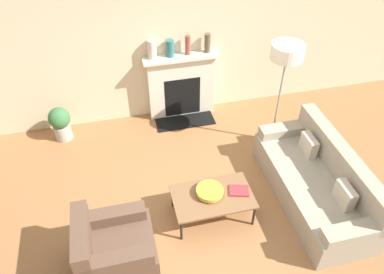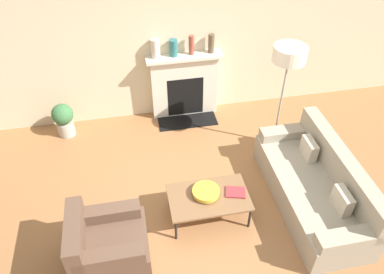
{
  "view_description": "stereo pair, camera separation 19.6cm",
  "coord_description": "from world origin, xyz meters",
  "px_view_note": "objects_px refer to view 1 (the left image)",
  "views": [
    {
      "loc": [
        -0.94,
        -2.96,
        4.12
      ],
      "look_at": [
        0.08,
        1.2,
        0.45
      ],
      "focal_mm": 35.0,
      "sensor_mm": 36.0,
      "label": 1
    },
    {
      "loc": [
        -0.74,
        -3.0,
        4.12
      ],
      "look_at": [
        0.08,
        1.2,
        0.45
      ],
      "focal_mm": 35.0,
      "sensor_mm": 36.0,
      "label": 2
    }
  ],
  "objects_px": {
    "fireplace": "(181,86)",
    "potted_plant": "(60,122)",
    "couch": "(317,182)",
    "floor_lamp": "(286,60)",
    "bowl": "(210,191)",
    "mantel_vase_center_left": "(170,48)",
    "mantel_vase_center_right": "(188,45)",
    "book": "(239,191)",
    "mantel_vase_right": "(207,43)",
    "armchair_near": "(114,249)",
    "coffee_table": "(213,197)",
    "mantel_vase_left": "(152,49)"
  },
  "relations": [
    {
      "from": "mantel_vase_center_left",
      "to": "mantel_vase_center_right",
      "type": "bearing_deg",
      "value": 0.0
    },
    {
      "from": "armchair_near",
      "to": "bowl",
      "type": "distance_m",
      "value": 1.38
    },
    {
      "from": "couch",
      "to": "floor_lamp",
      "type": "relative_size",
      "value": 1.22
    },
    {
      "from": "book",
      "to": "potted_plant",
      "type": "relative_size",
      "value": 0.49
    },
    {
      "from": "armchair_near",
      "to": "mantel_vase_center_right",
      "type": "distance_m",
      "value": 3.36
    },
    {
      "from": "bowl",
      "to": "potted_plant",
      "type": "bearing_deg",
      "value": 132.88
    },
    {
      "from": "floor_lamp",
      "to": "mantel_vase_right",
      "type": "height_order",
      "value": "floor_lamp"
    },
    {
      "from": "potted_plant",
      "to": "mantel_vase_right",
      "type": "bearing_deg",
      "value": 5.13
    },
    {
      "from": "couch",
      "to": "book",
      "type": "relative_size",
      "value": 7.21
    },
    {
      "from": "couch",
      "to": "coffee_table",
      "type": "xyz_separation_m",
      "value": [
        -1.48,
        0.04,
        0.05
      ]
    },
    {
      "from": "bowl",
      "to": "mantel_vase_left",
      "type": "height_order",
      "value": "mantel_vase_left"
    },
    {
      "from": "bowl",
      "to": "potted_plant",
      "type": "distance_m",
      "value": 2.85
    },
    {
      "from": "armchair_near",
      "to": "book",
      "type": "xyz_separation_m",
      "value": [
        1.67,
        0.44,
        0.08
      ]
    },
    {
      "from": "book",
      "to": "potted_plant",
      "type": "xyz_separation_m",
      "value": [
        -2.32,
        2.14,
        -0.07
      ]
    },
    {
      "from": "potted_plant",
      "to": "couch",
      "type": "bearing_deg",
      "value": -32.2
    },
    {
      "from": "mantel_vase_center_left",
      "to": "book",
      "type": "bearing_deg",
      "value": -79.98
    },
    {
      "from": "couch",
      "to": "mantel_vase_right",
      "type": "bearing_deg",
      "value": -159.0
    },
    {
      "from": "bowl",
      "to": "mantel_vase_center_right",
      "type": "height_order",
      "value": "mantel_vase_center_right"
    },
    {
      "from": "fireplace",
      "to": "couch",
      "type": "height_order",
      "value": "fireplace"
    },
    {
      "from": "bowl",
      "to": "mantel_vase_center_left",
      "type": "xyz_separation_m",
      "value": [
        -0.03,
        2.31,
        0.87
      ]
    },
    {
      "from": "armchair_near",
      "to": "potted_plant",
      "type": "relative_size",
      "value": 1.46
    },
    {
      "from": "fireplace",
      "to": "potted_plant",
      "type": "relative_size",
      "value": 2.12
    },
    {
      "from": "armchair_near",
      "to": "mantel_vase_center_left",
      "type": "height_order",
      "value": "mantel_vase_center_left"
    },
    {
      "from": "floor_lamp",
      "to": "mantel_vase_center_right",
      "type": "relative_size",
      "value": 5.43
    },
    {
      "from": "couch",
      "to": "armchair_near",
      "type": "xyz_separation_m",
      "value": [
        -2.79,
        -0.41,
        0.01
      ]
    },
    {
      "from": "book",
      "to": "floor_lamp",
      "type": "bearing_deg",
      "value": 65.9
    },
    {
      "from": "fireplace",
      "to": "potted_plant",
      "type": "bearing_deg",
      "value": -174.14
    },
    {
      "from": "floor_lamp",
      "to": "mantel_vase_center_right",
      "type": "height_order",
      "value": "floor_lamp"
    },
    {
      "from": "mantel_vase_center_left",
      "to": "mantel_vase_right",
      "type": "relative_size",
      "value": 0.87
    },
    {
      "from": "mantel_vase_left",
      "to": "mantel_vase_center_left",
      "type": "xyz_separation_m",
      "value": [
        0.29,
        0.0,
        -0.02
      ]
    },
    {
      "from": "couch",
      "to": "potted_plant",
      "type": "xyz_separation_m",
      "value": [
        -3.45,
        2.17,
        0.03
      ]
    },
    {
      "from": "bowl",
      "to": "mantel_vase_center_right",
      "type": "xyz_separation_m",
      "value": [
        0.26,
        2.31,
        0.89
      ]
    },
    {
      "from": "book",
      "to": "mantel_vase_left",
      "type": "height_order",
      "value": "mantel_vase_left"
    },
    {
      "from": "armchair_near",
      "to": "potted_plant",
      "type": "bearing_deg",
      "value": 14.2
    },
    {
      "from": "mantel_vase_left",
      "to": "potted_plant",
      "type": "relative_size",
      "value": 0.53
    },
    {
      "from": "coffee_table",
      "to": "mantel_vase_center_left",
      "type": "bearing_deg",
      "value": 91.51
    },
    {
      "from": "armchair_near",
      "to": "mantel_vase_center_right",
      "type": "relative_size",
      "value": 2.71
    },
    {
      "from": "book",
      "to": "mantel_vase_left",
      "type": "distance_m",
      "value": 2.64
    },
    {
      "from": "couch",
      "to": "mantel_vase_center_left",
      "type": "height_order",
      "value": "mantel_vase_center_left"
    },
    {
      "from": "mantel_vase_center_left",
      "to": "mantel_vase_right",
      "type": "distance_m",
      "value": 0.62
    },
    {
      "from": "floor_lamp",
      "to": "mantel_vase_center_right",
      "type": "xyz_separation_m",
      "value": [
        -1.17,
        1.11,
        -0.17
      ]
    },
    {
      "from": "armchair_near",
      "to": "mantel_vase_right",
      "type": "distance_m",
      "value": 3.52
    },
    {
      "from": "fireplace",
      "to": "book",
      "type": "height_order",
      "value": "fireplace"
    },
    {
      "from": "fireplace",
      "to": "floor_lamp",
      "type": "distance_m",
      "value": 1.93
    },
    {
      "from": "couch",
      "to": "coffee_table",
      "type": "bearing_deg",
      "value": -91.44
    },
    {
      "from": "floor_lamp",
      "to": "mantel_vase_center_left",
      "type": "distance_m",
      "value": 1.85
    },
    {
      "from": "mantel_vase_right",
      "to": "potted_plant",
      "type": "bearing_deg",
      "value": -174.87
    },
    {
      "from": "mantel_vase_right",
      "to": "coffee_table",
      "type": "bearing_deg",
      "value": -103.34
    },
    {
      "from": "mantel_vase_center_right",
      "to": "bowl",
      "type": "bearing_deg",
      "value": -96.39
    },
    {
      "from": "bowl",
      "to": "book",
      "type": "relative_size",
      "value": 1.22
    }
  ]
}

